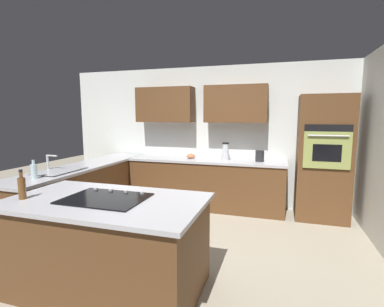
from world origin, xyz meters
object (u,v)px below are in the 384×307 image
object	(u,v)px
cooktop	(106,198)
wall_oven	(323,158)
mixing_bowl	(191,156)
kettle	(260,156)
dish_soap_bottle	(34,171)
oil_bottle	(22,187)
sink_unit	(59,170)
blender	(225,152)

from	to	relation	value
cooktop	wall_oven	bearing A→B (deg)	-130.11
cooktop	mixing_bowl	distance (m)	2.72
kettle	dish_soap_bottle	bearing A→B (deg)	40.29
oil_bottle	sink_unit	bearing A→B (deg)	-60.72
blender	sink_unit	bearing A→B (deg)	39.96
wall_oven	sink_unit	size ratio (longest dim) A/B	2.88
wall_oven	oil_bottle	bearing A→B (deg)	44.05
blender	mixing_bowl	distance (m)	0.66
sink_unit	oil_bottle	distance (m)	1.39
wall_oven	cooktop	size ratio (longest dim) A/B	2.65
kettle	dish_soap_bottle	distance (m)	3.43
wall_oven	kettle	bearing A→B (deg)	-2.68
wall_oven	kettle	world-z (taller)	wall_oven
sink_unit	cooktop	xyz separation A→B (m)	(-1.43, 0.97, -0.01)
wall_oven	mixing_bowl	size ratio (longest dim) A/B	12.34
mixing_bowl	blender	bearing A→B (deg)	180.00
wall_oven	blender	size ratio (longest dim) A/B	6.40
wall_oven	blender	xyz separation A→B (m)	(1.60, -0.05, 0.03)
mixing_bowl	oil_bottle	size ratio (longest dim) A/B	0.58
sink_unit	kettle	xyz separation A→B (m)	(-2.68, -1.74, 0.08)
wall_oven	mixing_bowl	bearing A→B (deg)	-1.19
kettle	dish_soap_bottle	xyz separation A→B (m)	(2.62, 2.22, 0.01)
oil_bottle	wall_oven	bearing A→B (deg)	-135.95
mixing_bowl	kettle	xyz separation A→B (m)	(-1.25, 0.00, 0.05)
blender	dish_soap_bottle	xyz separation A→B (m)	(2.02, 2.22, -0.03)
kettle	oil_bottle	distance (m)	3.56
mixing_bowl	oil_bottle	xyz separation A→B (m)	(0.75, 2.95, 0.07)
blender	kettle	xyz separation A→B (m)	(-0.60, 0.00, -0.04)
wall_oven	cooktop	distance (m)	3.49
mixing_bowl	cooktop	bearing A→B (deg)	90.03
oil_bottle	cooktop	bearing A→B (deg)	-162.76
cooktop	blender	distance (m)	2.80
sink_unit	cooktop	world-z (taller)	sink_unit
sink_unit	oil_bottle	size ratio (longest dim) A/B	2.47
dish_soap_bottle	mixing_bowl	bearing A→B (deg)	-121.66
kettle	sink_unit	bearing A→B (deg)	33.03
wall_oven	oil_bottle	distance (m)	4.18
blender	oil_bottle	size ratio (longest dim) A/B	1.11
sink_unit	mixing_bowl	bearing A→B (deg)	-129.36
mixing_bowl	kettle	size ratio (longest dim) A/B	0.84
sink_unit	oil_bottle	xyz separation A→B (m)	(-0.68, 1.21, 0.09)
cooktop	dish_soap_bottle	xyz separation A→B (m)	(1.37, -0.49, 0.10)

